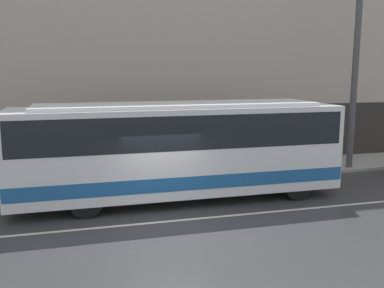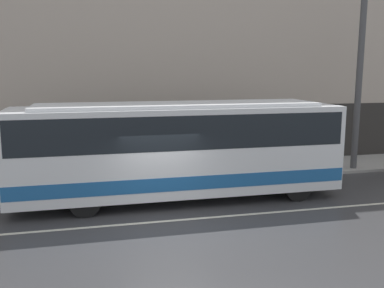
# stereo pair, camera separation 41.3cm
# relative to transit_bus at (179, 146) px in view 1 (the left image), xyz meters

# --- Properties ---
(ground_plane) EXTENTS (60.00, 60.00, 0.00)m
(ground_plane) POSITION_rel_transit_bus_xyz_m (-0.84, -2.08, -1.90)
(ground_plane) COLOR #38383A
(sidewalk) EXTENTS (60.00, 3.02, 0.13)m
(sidewalk) POSITION_rel_transit_bus_xyz_m (-0.84, 3.42, -1.84)
(sidewalk) COLOR #A09E99
(sidewalk) RESTS_ON ground_plane
(building_facade) EXTENTS (60.00, 0.35, 12.69)m
(building_facade) POSITION_rel_transit_bus_xyz_m (-0.84, 5.08, 4.23)
(building_facade) COLOR #B7A899
(building_facade) RESTS_ON ground_plane
(lane_stripe) EXTENTS (54.00, 0.14, 0.01)m
(lane_stripe) POSITION_rel_transit_bus_xyz_m (-0.84, -2.08, -1.90)
(lane_stripe) COLOR beige
(lane_stripe) RESTS_ON ground_plane
(transit_bus) EXTENTS (11.16, 2.57, 3.37)m
(transit_bus) POSITION_rel_transit_bus_xyz_m (0.00, 0.00, 0.00)
(transit_bus) COLOR white
(transit_bus) RESTS_ON ground_plane
(utility_pole_near) EXTENTS (0.27, 0.27, 7.67)m
(utility_pole_near) POSITION_rel_transit_bus_xyz_m (8.47, 2.37, 2.06)
(utility_pole_near) COLOR #4C4C4F
(utility_pole_near) RESTS_ON sidewalk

